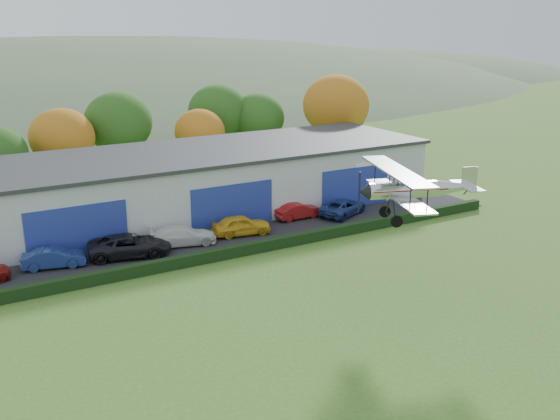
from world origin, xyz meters
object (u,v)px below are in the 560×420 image
car_4 (241,225)px  car_5 (298,211)px  hangar (202,180)px  car_2 (130,245)px  biplane (413,188)px  car_3 (183,235)px  car_1 (54,258)px  car_6 (343,207)px

car_4 → car_5: car_4 is taller
car_4 → car_5: bearing=-66.9°
hangar → car_4: (-0.19, -7.86, -1.84)m
hangar → car_2: 12.25m
car_5 → biplane: biplane is taller
hangar → car_3: bearing=-122.4°
biplane → car_4: bearing=123.3°
biplane → car_3: bearing=138.6°
car_1 → car_5: 19.85m
car_5 → biplane: bearing=172.3°
hangar → biplane: size_ratio=4.95×
car_2 → car_4: bearing=-74.8°
car_2 → car_3: size_ratio=1.16×
car_6 → hangar: bearing=28.0°
hangar → car_6: 12.37m
hangar → car_3: hangar is taller
car_5 → hangar: bearing=41.9°
car_1 → car_5: bearing=-73.3°
car_4 → car_2: bearing=101.5°
car_2 → car_3: car_2 is taller
biplane → car_2: bearing=149.9°
car_4 → car_6: (9.82, 0.32, -0.08)m
car_6 → car_3: bearing=66.8°
car_3 → car_6: size_ratio=0.99×
car_3 → car_4: 4.72m
car_4 → hangar: bearing=8.6°
car_3 → car_5: car_3 is taller
car_1 → car_4: (13.84, -0.24, 0.09)m
car_4 → biplane: (3.73, -14.78, 5.83)m
car_5 → car_6: car_6 is taller
car_3 → car_5: size_ratio=1.21×
hangar → car_5: size_ratio=10.09×
car_5 → car_2: bearing=96.4°
car_5 → car_6: size_ratio=0.81×
car_2 → car_5: size_ratio=1.41×
hangar → car_5: hangar is taller
car_1 → car_4: car_4 is taller
car_3 → biplane: (8.45, -14.90, 5.89)m
car_1 → car_6: car_6 is taller
car_1 → car_3: 9.13m
car_5 → car_3: bearing=96.9°
hangar → car_6: bearing=-38.1°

